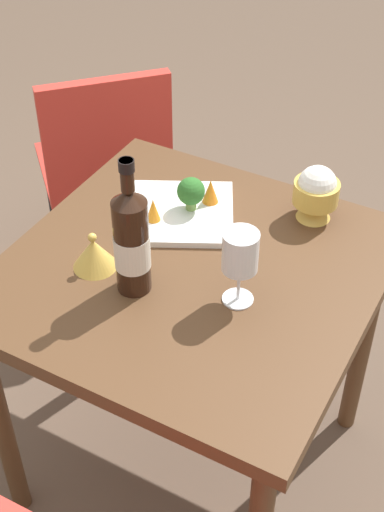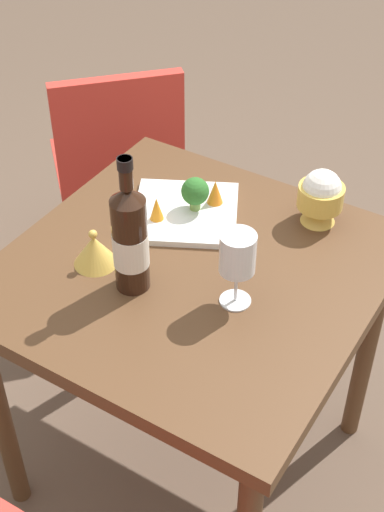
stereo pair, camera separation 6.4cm
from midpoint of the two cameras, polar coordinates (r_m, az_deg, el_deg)
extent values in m
plane|color=brown|center=(2.22, -0.85, -15.47)|extent=(8.00, 8.00, 0.00)
cube|color=brown|center=(1.67, -1.09, -1.33)|extent=(0.81, 0.81, 0.04)
cylinder|color=brown|center=(2.08, 12.22, -6.49)|extent=(0.05, 0.05, 0.71)
cylinder|color=brown|center=(1.92, -15.48, -12.38)|extent=(0.05, 0.05, 0.71)
cylinder|color=brown|center=(2.27, -4.25, -0.50)|extent=(0.05, 0.05, 0.71)
cube|color=red|center=(2.56, -7.73, 6.89)|extent=(0.57, 0.57, 0.02)
cube|color=red|center=(2.30, -7.32, 8.91)|extent=(0.31, 0.31, 0.40)
cylinder|color=black|center=(2.81, -11.40, 4.25)|extent=(0.03, 0.03, 0.43)
cylinder|color=black|center=(2.85, -4.64, 5.50)|extent=(0.03, 0.03, 0.43)
cylinder|color=black|center=(2.54, -10.30, -0.04)|extent=(0.03, 0.03, 0.43)
cylinder|color=black|center=(2.58, -2.88, 1.39)|extent=(0.03, 0.03, 0.43)
cylinder|color=black|center=(1.54, -5.85, 0.70)|extent=(0.08, 0.08, 0.23)
cone|color=black|center=(1.46, -6.18, 4.56)|extent=(0.08, 0.08, 0.03)
cylinder|color=black|center=(1.43, -6.32, 6.18)|extent=(0.03, 0.03, 0.07)
cylinder|color=black|center=(1.42, -6.39, 6.95)|extent=(0.03, 0.03, 0.02)
cylinder|color=silver|center=(1.55, -5.82, 0.37)|extent=(0.08, 0.08, 0.08)
cylinder|color=white|center=(1.58, 2.40, -3.35)|extent=(0.07, 0.07, 0.00)
cylinder|color=white|center=(1.55, 2.44, -2.16)|extent=(0.01, 0.01, 0.08)
cylinder|color=white|center=(1.49, 2.54, 0.32)|extent=(0.08, 0.08, 0.09)
cone|color=gold|center=(1.80, 8.40, 3.56)|extent=(0.08, 0.08, 0.04)
cylinder|color=gold|center=(1.78, 8.56, 4.85)|extent=(0.11, 0.11, 0.05)
sphere|color=white|center=(1.76, 8.63, 5.45)|extent=(0.09, 0.09, 0.09)
cone|color=gold|center=(1.65, -8.68, 0.19)|extent=(0.10, 0.10, 0.07)
sphere|color=gold|center=(1.62, -8.84, 1.41)|extent=(0.02, 0.02, 0.02)
cube|color=white|center=(1.80, -1.83, 3.35)|extent=(0.34, 0.34, 0.02)
cylinder|color=#729E4C|center=(1.79, -1.10, 4.03)|extent=(0.03, 0.03, 0.03)
sphere|color=#2D6B28|center=(1.77, -1.12, 5.02)|extent=(0.07, 0.07, 0.07)
cone|color=orange|center=(1.75, -4.06, 3.59)|extent=(0.03, 0.03, 0.06)
cone|color=orange|center=(1.80, 0.42, 5.03)|extent=(0.04, 0.04, 0.06)
camera|label=1|loc=(0.03, -91.12, -0.95)|focal=51.75mm
camera|label=2|loc=(0.03, 88.88, 0.95)|focal=51.75mm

